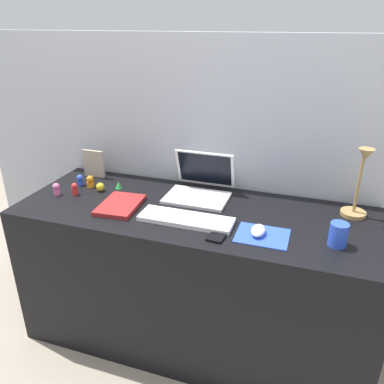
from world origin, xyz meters
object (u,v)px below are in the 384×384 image
object	(u,v)px
toy_figurine_blue	(80,180)
toy_figurine_yellow	(100,187)
laptop	(201,185)
toy_figurine_pink	(56,189)
toy_figurine_orange	(90,181)
notebook_pad	(120,205)
picture_frame	(94,164)
cell_phone	(219,234)
desk_lamp	(359,185)
mouse	(258,230)
toy_figurine_red	(75,189)
toy_figurine_green	(119,185)
keyboard	(187,219)
coffee_mug	(338,235)

from	to	relation	value
toy_figurine_blue	toy_figurine_yellow	size ratio (longest dim) A/B	1.27
laptop	toy_figurine_pink	distance (m)	0.71
toy_figurine_blue	toy_figurine_pink	bearing A→B (deg)	-105.86
toy_figurine_blue	toy_figurine_orange	xyz separation A→B (m)	(0.07, -0.01, 0.00)
notebook_pad	toy_figurine_orange	distance (m)	0.30
notebook_pad	picture_frame	size ratio (longest dim) A/B	1.60
cell_phone	desk_lamp	xyz separation A→B (m)	(0.52, 0.34, 0.15)
toy_figurine_yellow	toy_figurine_pink	bearing A→B (deg)	-149.51
mouse	toy_figurine_red	world-z (taller)	toy_figurine_red
toy_figurine_red	toy_figurine_green	bearing A→B (deg)	39.48
mouse	toy_figurine_yellow	size ratio (longest dim) A/B	2.12
desk_lamp	notebook_pad	world-z (taller)	desk_lamp
laptop	keyboard	world-z (taller)	laptop
coffee_mug	toy_figurine_green	xyz separation A→B (m)	(-1.07, 0.22, -0.03)
desk_lamp	toy_figurine_orange	world-z (taller)	desk_lamp
toy_figurine_blue	coffee_mug	bearing A→B (deg)	-8.84
toy_figurine_pink	cell_phone	bearing A→B (deg)	-8.39
cell_phone	mouse	bearing A→B (deg)	26.34
mouse	picture_frame	xyz separation A→B (m)	(-0.97, 0.35, 0.05)
cell_phone	toy_figurine_yellow	world-z (taller)	toy_figurine_yellow
desk_lamp	toy_figurine_red	xyz separation A→B (m)	(-1.30, -0.18, -0.12)
toy_figurine_pink	toy_figurine_yellow	world-z (taller)	toy_figurine_pink
cell_phone	coffee_mug	size ratio (longest dim) A/B	1.35
keyboard	toy_figurine_orange	world-z (taller)	toy_figurine_orange
cell_phone	toy_figurine_pink	xyz separation A→B (m)	(-0.87, 0.13, 0.03)
notebook_pad	desk_lamp	bearing A→B (deg)	8.71
mouse	cell_phone	distance (m)	0.16
desk_lamp	toy_figurine_orange	bearing A→B (deg)	-176.62
laptop	coffee_mug	size ratio (longest dim) A/B	3.16
laptop	toy_figurine_blue	world-z (taller)	laptop
coffee_mug	notebook_pad	bearing A→B (deg)	178.10
toy_figurine_green	notebook_pad	bearing A→B (deg)	-59.74
coffee_mug	toy_figurine_orange	size ratio (longest dim) A/B	1.51
toy_figurine_blue	toy_figurine_red	bearing A→B (deg)	-69.12
coffee_mug	toy_figurine_blue	size ratio (longest dim) A/B	1.65
notebook_pad	toy_figurine_pink	distance (m)	0.37
toy_figurine_green	toy_figurine_pink	distance (m)	0.30
keyboard	toy_figurine_red	world-z (taller)	toy_figurine_red
cell_phone	picture_frame	world-z (taller)	picture_frame
toy_figurine_blue	toy_figurine_green	bearing A→B (deg)	7.05
toy_figurine_yellow	toy_figurine_green	bearing A→B (deg)	41.84
laptop	cell_phone	world-z (taller)	laptop
toy_figurine_yellow	picture_frame	bearing A→B (deg)	128.91
picture_frame	toy_figurine_red	size ratio (longest dim) A/B	2.48
toy_figurine_orange	desk_lamp	bearing A→B (deg)	3.38
toy_figurine_green	coffee_mug	bearing A→B (deg)	-11.90
keyboard	toy_figurine_green	world-z (taller)	toy_figurine_green
keyboard	mouse	distance (m)	0.31
laptop	toy_figurine_pink	xyz separation A→B (m)	(-0.68, -0.23, -0.02)
desk_lamp	toy_figurine_orange	size ratio (longest dim) A/B	5.19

